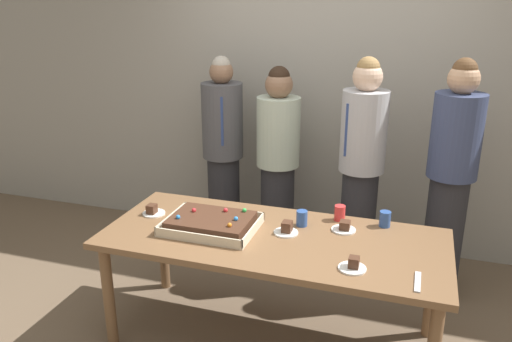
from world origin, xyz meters
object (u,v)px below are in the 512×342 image
plated_slice_near_left (344,227)px  party_table (273,248)px  cake_server_utensil (418,282)px  person_far_right_suit (223,152)px  person_serving_front (361,168)px  person_green_shirt_behind (278,162)px  sheet_cake (211,223)px  drink_cup_middle (302,218)px  plated_slice_far_left (353,265)px  drink_cup_far_end (385,219)px  drink_cup_nearest (340,213)px  plated_slice_near_right (286,229)px  person_striped_tie_right (451,178)px  plated_slice_far_right (153,211)px

plated_slice_near_left → party_table: bearing=-151.9°
cake_server_utensil → person_far_right_suit: bearing=138.2°
person_serving_front → person_green_shirt_behind: size_ratio=1.07×
plated_slice_near_left → person_serving_front: person_serving_front is taller
sheet_cake → drink_cup_middle: 0.57m
plated_slice_far_left → drink_cup_far_end: drink_cup_far_end is taller
drink_cup_middle → person_serving_front: person_serving_front is taller
drink_cup_nearest → person_far_right_suit: size_ratio=0.06×
plated_slice_near_left → person_far_right_suit: 1.53m
party_table → person_far_right_suit: (-0.79, 1.18, 0.20)m
sheet_cake → plated_slice_near_left: (0.79, 0.23, -0.02)m
plated_slice_near_right → person_green_shirt_behind: 1.14m
plated_slice_far_left → drink_cup_nearest: size_ratio=1.50×
person_striped_tie_right → drink_cup_nearest: bearing=6.3°
plated_slice_near_right → plated_slice_near_left: bearing=23.9°
sheet_cake → drink_cup_far_end: sheet_cake is taller
drink_cup_middle → cake_server_utensil: bearing=-33.9°
person_serving_front → plated_slice_far_right: bearing=-15.5°
plated_slice_far_left → person_green_shirt_behind: person_green_shirt_behind is taller
person_serving_front → drink_cup_far_end: bearing=58.4°
drink_cup_nearest → drink_cup_middle: (-0.21, -0.16, 0.00)m
drink_cup_middle → cake_server_utensil: drink_cup_middle is taller
party_table → person_green_shirt_behind: (-0.29, 1.14, 0.17)m
drink_cup_nearest → plated_slice_near_right: bearing=-133.5°
plated_slice_far_left → person_striped_tie_right: person_striped_tie_right is taller
sheet_cake → person_far_right_suit: (-0.39, 1.20, 0.08)m
plated_slice_near_right → cake_server_utensil: 0.85m
drink_cup_nearest → cake_server_utensil: bearing=-51.8°
person_serving_front → person_striped_tie_right: 0.63m
plated_slice_near_left → plated_slice_far_right: (-1.25, -0.14, 0.00)m
drink_cup_nearest → person_green_shirt_behind: 1.01m
person_green_shirt_behind → person_far_right_suit: size_ratio=0.97×
plated_slice_near_left → person_green_shirt_behind: 1.16m
plated_slice_near_right → drink_cup_middle: bearing=64.7°
drink_cup_middle → sheet_cake: bearing=-157.0°
plated_slice_far_left → person_green_shirt_behind: bearing=120.1°
person_serving_front → person_far_right_suit: bearing=-61.2°
sheet_cake → person_striped_tie_right: bearing=34.0°
drink_cup_far_end → person_green_shirt_behind: (-0.92, 0.79, 0.04)m
person_green_shirt_behind → person_striped_tie_right: person_striped_tie_right is taller
plated_slice_near_left → drink_cup_nearest: drink_cup_nearest is taller
plated_slice_near_left → plated_slice_far_right: plated_slice_far_right is taller
party_table → drink_cup_far_end: (0.63, 0.35, 0.13)m
plated_slice_far_left → drink_cup_far_end: size_ratio=1.50×
plated_slice_near_left → drink_cup_nearest: bearing=109.8°
drink_cup_middle → person_serving_front: 0.83m
plated_slice_near_right → plated_slice_far_left: (0.45, -0.31, -0.00)m
party_table → drink_cup_middle: size_ratio=20.68×
drink_cup_far_end → person_serving_front: 0.68m
drink_cup_far_end → person_far_right_suit: size_ratio=0.06×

